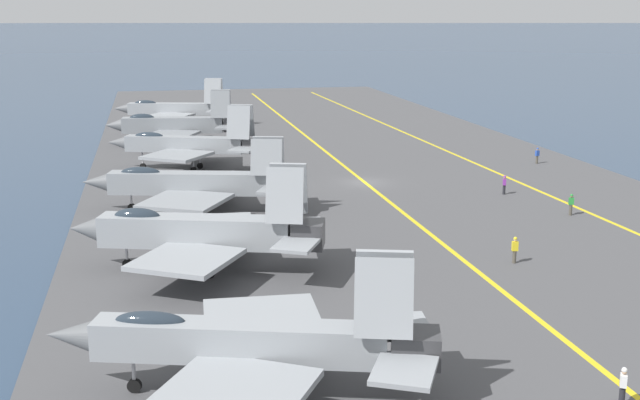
# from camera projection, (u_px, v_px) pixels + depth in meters

# --- Properties ---
(ground_plane) EXTENTS (2000.00, 2000.00, 0.00)m
(ground_plane) POSITION_uv_depth(u_px,v_px,m) (365.00, 187.00, 74.34)
(ground_plane) COLOR #2D425B
(carrier_deck) EXTENTS (184.29, 50.64, 0.40)m
(carrier_deck) POSITION_uv_depth(u_px,v_px,m) (365.00, 184.00, 74.30)
(carrier_deck) COLOR #4C4C4F
(carrier_deck) RESTS_ON ground
(deck_stripe_foul_line) EXTENTS (165.81, 5.05, 0.01)m
(deck_stripe_foul_line) POSITION_uv_depth(u_px,v_px,m) (505.00, 176.00, 77.05)
(deck_stripe_foul_line) COLOR yellow
(deck_stripe_foul_line) RESTS_ON carrier_deck
(deck_stripe_centerline) EXTENTS (165.86, 0.36, 0.01)m
(deck_stripe_centerline) POSITION_uv_depth(u_px,v_px,m) (365.00, 182.00, 74.25)
(deck_stripe_centerline) COLOR yellow
(deck_stripe_centerline) RESTS_ON carrier_deck
(parked_jet_second) EXTENTS (13.45, 16.29, 6.33)m
(parked_jet_second) POSITION_uv_depth(u_px,v_px,m) (251.00, 342.00, 32.53)
(parked_jet_second) COLOR #93999E
(parked_jet_second) RESTS_ON carrier_deck
(parked_jet_third) EXTENTS (13.42, 15.89, 6.70)m
(parked_jet_third) POSITION_uv_depth(u_px,v_px,m) (200.00, 232.00, 48.55)
(parked_jet_third) COLOR #93999E
(parked_jet_third) RESTS_ON carrier_deck
(parked_jet_fourth) EXTENTS (14.08, 17.22, 5.97)m
(parked_jet_fourth) POSITION_uv_depth(u_px,v_px,m) (195.00, 183.00, 63.00)
(parked_jet_fourth) COLOR gray
(parked_jet_fourth) RESTS_ON carrier_deck
(parked_jet_fifth) EXTENTS (13.03, 16.03, 6.64)m
(parked_jet_fifth) POSITION_uv_depth(u_px,v_px,m) (189.00, 144.00, 79.13)
(parked_jet_fifth) COLOR gray
(parked_jet_fifth) RESTS_ON carrier_deck
(parked_jet_sixth) EXTENTS (12.97, 15.89, 6.51)m
(parked_jet_sixth) POSITION_uv_depth(u_px,v_px,m) (176.00, 125.00, 94.02)
(parked_jet_sixth) COLOR gray
(parked_jet_sixth) RESTS_ON carrier_deck
(parked_jet_seventh) EXTENTS (12.57, 16.18, 6.54)m
(parked_jet_seventh) POSITION_uv_depth(u_px,v_px,m) (176.00, 109.00, 109.58)
(parked_jet_seventh) COLOR #93999E
(parked_jet_seventh) RESTS_ON carrier_deck
(crew_blue_vest) EXTENTS (0.33, 0.43, 1.67)m
(crew_blue_vest) POSITION_uv_depth(u_px,v_px,m) (537.00, 155.00, 83.17)
(crew_blue_vest) COLOR #4C473D
(crew_blue_vest) RESTS_ON carrier_deck
(crew_green_vest) EXTENTS (0.37, 0.44, 1.70)m
(crew_green_vest) POSITION_uv_depth(u_px,v_px,m) (571.00, 204.00, 62.17)
(crew_green_vest) COLOR #4C473D
(crew_green_vest) RESTS_ON carrier_deck
(crew_white_vest) EXTENTS (0.46, 0.42, 1.65)m
(crew_white_vest) POSITION_uv_depth(u_px,v_px,m) (623.00, 385.00, 32.19)
(crew_white_vest) COLOR #232328
(crew_white_vest) RESTS_ON carrier_deck
(crew_purple_vest) EXTENTS (0.44, 0.37, 1.67)m
(crew_purple_vest) POSITION_uv_depth(u_px,v_px,m) (504.00, 184.00, 69.24)
(crew_purple_vest) COLOR #232328
(crew_purple_vest) RESTS_ON carrier_deck
(crew_red_vest) EXTENTS (0.43, 0.35, 1.76)m
(crew_red_vest) POSITION_uv_depth(u_px,v_px,m) (391.00, 275.00, 45.36)
(crew_red_vest) COLOR #383328
(crew_red_vest) RESTS_ON carrier_deck
(crew_yellow_vest) EXTENTS (0.33, 0.42, 1.72)m
(crew_yellow_vest) POSITION_uv_depth(u_px,v_px,m) (515.00, 249.00, 50.39)
(crew_yellow_vest) COLOR #4C473D
(crew_yellow_vest) RESTS_ON carrier_deck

